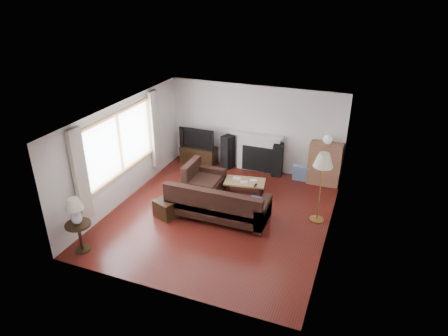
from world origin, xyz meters
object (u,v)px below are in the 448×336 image
at_px(tv_stand, 199,155).
at_px(sectional_sofa, 218,202).
at_px(coffee_table, 245,188).
at_px(floor_lamp, 320,188).
at_px(side_table, 80,237).
at_px(bookshelf, 325,164).

bearing_deg(tv_stand, sectional_sofa, -57.35).
distance_m(coffee_table, floor_lamp, 2.12).
xyz_separation_m(coffee_table, side_table, (-2.40, -3.43, 0.12)).
xyz_separation_m(sectional_sofa, side_table, (-2.16, -2.17, -0.09)).
distance_m(floor_lamp, side_table, 5.25).
height_order(tv_stand, coffee_table, tv_stand).
bearing_deg(coffee_table, bookshelf, 27.69).
bearing_deg(floor_lamp, bookshelf, 94.63).
distance_m(sectional_sofa, coffee_table, 1.30).
xyz_separation_m(tv_stand, coffee_table, (1.91, -1.34, -0.06)).
height_order(bookshelf, coffee_table, bookshelf).
xyz_separation_m(sectional_sofa, floor_lamp, (2.19, 0.73, 0.44)).
bearing_deg(side_table, tv_stand, 84.12).
bearing_deg(side_table, floor_lamp, 33.66).
distance_m(coffee_table, side_table, 4.18).
bearing_deg(floor_lamp, sectional_sofa, -161.64).
bearing_deg(coffee_table, sectional_sofa, -110.57).
distance_m(bookshelf, sectional_sofa, 3.34).
xyz_separation_m(bookshelf, sectional_sofa, (-2.04, -2.64, -0.17)).
relative_size(bookshelf, floor_lamp, 0.69).
distance_m(bookshelf, coffee_table, 2.30).
bearing_deg(coffee_table, side_table, -134.82).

